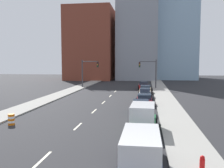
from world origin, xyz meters
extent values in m
cube|color=gray|center=(-8.42, 50.10, 0.08)|extent=(2.97, 100.20, 0.15)
cube|color=gray|center=(8.42, 50.10, 0.08)|extent=(2.97, 100.20, 0.15)
cube|color=beige|center=(0.00, 8.40, 0.00)|extent=(0.16, 2.40, 0.01)
cube|color=beige|center=(0.00, 15.62, 0.00)|extent=(0.16, 2.40, 0.01)
cube|color=beige|center=(0.00, 22.24, 0.00)|extent=(0.16, 2.40, 0.01)
cube|color=beige|center=(0.00, 28.24, 0.00)|extent=(0.16, 2.40, 0.01)
cube|color=beige|center=(0.00, 34.79, 0.00)|extent=(0.16, 2.40, 0.01)
cube|color=beige|center=(0.00, 40.86, 0.00)|extent=(0.16, 2.40, 0.01)
cube|color=brown|center=(-11.59, 72.85, 10.87)|extent=(14.00, 16.00, 21.74)
cube|color=gray|center=(2.68, 76.85, 15.99)|extent=(12.00, 20.00, 31.99)
cube|color=#8CADC6|center=(14.30, 80.85, 18.98)|extent=(13.00, 20.00, 37.96)
cylinder|color=#38383D|center=(-7.76, 46.78, 2.95)|extent=(0.24, 0.24, 5.91)
cylinder|color=#38383D|center=(-6.10, 46.78, 5.51)|extent=(3.31, 0.16, 0.16)
cube|color=black|center=(-4.45, 46.78, 4.88)|extent=(0.34, 0.32, 1.10)
cylinder|color=#4C0C0C|center=(-4.45, 46.61, 5.22)|extent=(0.22, 0.04, 0.22)
cylinder|color=yellow|center=(-4.45, 46.61, 4.88)|extent=(0.22, 0.04, 0.22)
cylinder|color=#0C3F14|center=(-4.45, 46.61, 4.54)|extent=(0.22, 0.04, 0.22)
cylinder|color=#38383D|center=(7.58, 46.78, 2.95)|extent=(0.24, 0.24, 5.91)
cylinder|color=#38383D|center=(5.92, 46.78, 5.51)|extent=(3.31, 0.16, 0.16)
cube|color=black|center=(4.27, 46.78, 4.88)|extent=(0.34, 0.32, 1.10)
cylinder|color=#4C0C0C|center=(4.27, 46.61, 5.22)|extent=(0.22, 0.04, 0.22)
cylinder|color=yellow|center=(4.27, 46.61, 4.88)|extent=(0.22, 0.04, 0.22)
cylinder|color=#0C3F14|center=(4.27, 46.61, 4.54)|extent=(0.22, 0.04, 0.22)
cylinder|color=orange|center=(-5.84, 15.32, 0.10)|extent=(0.56, 0.56, 0.19)
cylinder|color=white|center=(-5.84, 15.32, 0.29)|extent=(0.56, 0.56, 0.19)
cylinder|color=orange|center=(-5.84, 15.32, 0.47)|extent=(0.56, 0.56, 0.19)
cylinder|color=white|center=(-5.84, 15.32, 0.67)|extent=(0.56, 0.56, 0.19)
cylinder|color=orange|center=(-5.84, 15.32, 0.85)|extent=(0.56, 0.56, 0.19)
cylinder|color=red|center=(8.50, 7.97, 0.33)|extent=(0.26, 0.26, 0.65)
sphere|color=red|center=(8.50, 7.97, 0.72)|extent=(0.23, 0.23, 0.23)
cube|color=#141E47|center=(5.49, 7.48, 0.45)|extent=(2.06, 6.13, 0.56)
cube|color=silver|center=(5.49, 7.17, 1.41)|extent=(1.80, 3.80, 1.35)
cylinder|color=black|center=(4.43, 9.37, 0.30)|extent=(0.22, 0.61, 0.60)
cylinder|color=black|center=(6.53, 9.38, 0.30)|extent=(0.22, 0.61, 0.60)
cube|color=#1E6033|center=(5.46, 15.28, 0.46)|extent=(2.24, 5.49, 0.56)
cube|color=silver|center=(5.45, 15.01, 1.43)|extent=(1.93, 3.42, 1.37)
cylinder|color=black|center=(4.45, 17.00, 0.33)|extent=(0.24, 0.66, 0.66)
cylinder|color=black|center=(6.58, 16.92, 0.33)|extent=(0.24, 0.66, 0.66)
cylinder|color=black|center=(4.34, 13.64, 0.33)|extent=(0.24, 0.66, 0.66)
cylinder|color=black|center=(6.47, 13.57, 0.33)|extent=(0.24, 0.66, 0.66)
cube|color=#196B75|center=(5.15, 21.71, 0.51)|extent=(1.97, 4.41, 0.64)
cube|color=#1E2838|center=(5.15, 21.71, 1.13)|extent=(1.68, 2.01, 0.60)
cylinder|color=black|center=(4.16, 23.03, 0.34)|extent=(0.24, 0.69, 0.68)
cylinder|color=black|center=(6.07, 23.09, 0.34)|extent=(0.24, 0.69, 0.68)
cylinder|color=black|center=(4.23, 20.33, 0.34)|extent=(0.24, 0.69, 0.68)
cylinder|color=black|center=(6.15, 20.39, 0.34)|extent=(0.24, 0.69, 0.68)
cube|color=maroon|center=(5.47, 27.09, 0.49)|extent=(1.98, 4.33, 0.59)
cube|color=#1E2838|center=(5.47, 27.09, 1.07)|extent=(1.70, 1.97, 0.57)
cylinder|color=black|center=(4.46, 28.40, 0.36)|extent=(0.23, 0.72, 0.72)
cylinder|color=black|center=(6.42, 28.44, 0.36)|extent=(0.23, 0.72, 0.72)
cylinder|color=black|center=(4.52, 25.74, 0.36)|extent=(0.23, 0.72, 0.72)
cylinder|color=black|center=(6.48, 25.78, 0.36)|extent=(0.23, 0.72, 0.72)
cube|color=silver|center=(5.50, 33.48, 0.51)|extent=(1.73, 4.71, 0.65)
cube|color=#1E2838|center=(5.50, 33.48, 1.14)|extent=(1.51, 2.12, 0.61)
cylinder|color=black|center=(4.61, 34.95, 0.34)|extent=(0.22, 0.69, 0.69)
cylinder|color=black|center=(6.39, 34.94, 0.34)|extent=(0.22, 0.69, 0.69)
cylinder|color=black|center=(4.61, 32.03, 0.34)|extent=(0.22, 0.69, 0.69)
cylinder|color=black|center=(6.39, 32.02, 0.34)|extent=(0.22, 0.69, 0.69)
cube|color=tan|center=(5.52, 38.91, 0.49)|extent=(2.02, 4.72, 0.62)
cube|color=#1E2838|center=(5.52, 38.91, 1.08)|extent=(1.72, 2.15, 0.58)
cylinder|color=black|center=(4.59, 40.39, 0.32)|extent=(0.24, 0.64, 0.63)
cylinder|color=black|center=(6.54, 40.33, 0.32)|extent=(0.24, 0.64, 0.63)
cylinder|color=black|center=(4.50, 37.50, 0.32)|extent=(0.24, 0.64, 0.63)
cylinder|color=black|center=(6.45, 37.44, 0.32)|extent=(0.24, 0.64, 0.63)
cube|color=red|center=(5.10, 45.69, 0.53)|extent=(2.08, 4.64, 0.70)
cube|color=#1E2838|center=(5.10, 45.69, 1.20)|extent=(1.72, 2.13, 0.64)
cylinder|color=black|center=(4.08, 47.05, 0.32)|extent=(0.25, 0.65, 0.64)
cylinder|color=black|center=(5.98, 47.15, 0.32)|extent=(0.25, 0.65, 0.64)
cylinder|color=black|center=(4.23, 44.23, 0.32)|extent=(0.25, 0.65, 0.64)
cylinder|color=black|center=(6.13, 44.34, 0.32)|extent=(0.25, 0.65, 0.64)
camera|label=1|loc=(5.72, -4.47, 5.44)|focal=40.00mm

